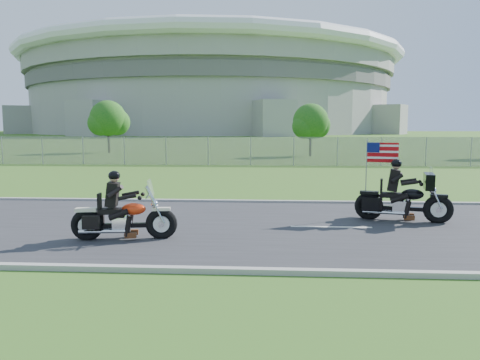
{
  "coord_description": "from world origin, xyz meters",
  "views": [
    {
      "loc": [
        2.29,
        -12.65,
        2.81
      ],
      "look_at": [
        1.5,
        0.0,
        1.32
      ],
      "focal_mm": 35.0,
      "sensor_mm": 36.0,
      "label": 1
    }
  ],
  "objects": [
    {
      "name": "tree_fence_mid",
      "position": [
        -13.95,
        34.04,
        3.3
      ],
      "size": [
        3.96,
        3.69,
        5.3
      ],
      "color": "#382316",
      "rests_on": "ground"
    },
    {
      "name": "motorcycle_follow",
      "position": [
        6.18,
        1.0,
        0.63
      ],
      "size": [
        2.71,
        1.18,
        2.29
      ],
      "rotation": [
        0.0,
        0.0,
        -0.24
      ],
      "color": "black",
      "rests_on": "ground"
    },
    {
      "name": "tree_fence_near",
      "position": [
        6.04,
        30.04,
        2.97
      ],
      "size": [
        3.52,
        3.28,
        4.75
      ],
      "color": "#382316",
      "rests_on": "ground"
    },
    {
      "name": "fence",
      "position": [
        -5.0,
        20.0,
        1.0
      ],
      "size": [
        60.0,
        0.03,
        2.0
      ],
      "primitive_type": "cube",
      "color": "gray",
      "rests_on": "ground"
    },
    {
      "name": "curb_south",
      "position": [
        0.0,
        -4.05,
        0.05
      ],
      "size": [
        120.0,
        0.18,
        0.12
      ],
      "primitive_type": "cube",
      "color": "#9E9B93",
      "rests_on": "ground"
    },
    {
      "name": "road",
      "position": [
        0.0,
        0.0,
        0.02
      ],
      "size": [
        120.0,
        8.0,
        0.04
      ],
      "primitive_type": "cube",
      "color": "#28282B",
      "rests_on": "ground"
    },
    {
      "name": "curb_north",
      "position": [
        0.0,
        4.05,
        0.05
      ],
      "size": [
        120.0,
        0.18,
        0.12
      ],
      "primitive_type": "cube",
      "color": "#9E9B93",
      "rests_on": "ground"
    },
    {
      "name": "ground",
      "position": [
        0.0,
        0.0,
        0.0
      ],
      "size": [
        420.0,
        420.0,
        0.0
      ],
      "primitive_type": "plane",
      "color": "#3C561B",
      "rests_on": "ground"
    },
    {
      "name": "motorcycle_lead",
      "position": [
        -1.27,
        -1.66,
        0.55
      ],
      "size": [
        2.57,
        0.86,
        1.73
      ],
      "rotation": [
        0.0,
        0.0,
        0.14
      ],
      "color": "black",
      "rests_on": "ground"
    },
    {
      "name": "stadium",
      "position": [
        -20.0,
        170.0,
        15.58
      ],
      "size": [
        140.4,
        140.4,
        29.2
      ],
      "color": "#A3A099",
      "rests_on": "ground"
    }
  ]
}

